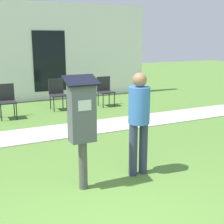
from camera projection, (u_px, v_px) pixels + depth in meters
sidewalk at (35, 135)px, 6.79m from camera, size 12.00×1.10×0.02m
building_facade at (5, 53)px, 9.87m from camera, size 10.00×0.26×3.20m
parking_meter at (82, 119)px, 4.17m from camera, size 0.44×0.31×1.59m
person_standing at (139, 116)px, 4.66m from camera, size 0.32×0.32×1.58m
outdoor_chair_left at (6, 98)px, 8.14m from camera, size 0.44×0.44×0.90m
outdoor_chair_middle at (57, 92)px, 9.13m from camera, size 0.44×0.44×0.90m
outdoor_chair_right at (105, 89)px, 9.65m from camera, size 0.44×0.44×0.90m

